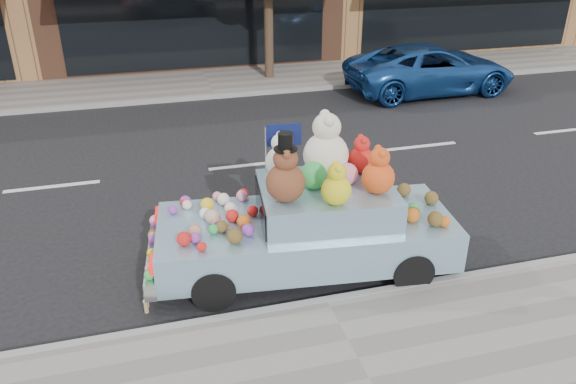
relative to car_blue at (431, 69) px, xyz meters
name	(u,v)px	position (x,y,z in m)	size (l,w,h in m)	color
ground	(251,165)	(-6.31, -3.96, -0.70)	(120.00, 120.00, 0.00)	black
near_sidewalk	(369,382)	(-6.31, -10.46, -0.64)	(60.00, 3.00, 0.12)	gray
far_sidewalk	(208,83)	(-6.31, 2.54, -0.64)	(60.00, 3.00, 0.12)	gray
near_kerb	(326,303)	(-6.31, -8.96, -0.63)	(60.00, 0.12, 0.13)	gray
far_kerb	(215,96)	(-6.31, 1.04, -0.63)	(60.00, 0.12, 0.13)	gray
car_blue	(431,69)	(0.00, 0.00, 0.00)	(2.32, 5.03, 1.40)	#1B4A96
art_car	(309,219)	(-6.26, -7.95, 0.12)	(4.65, 2.24, 2.33)	black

